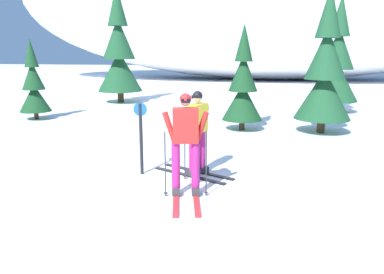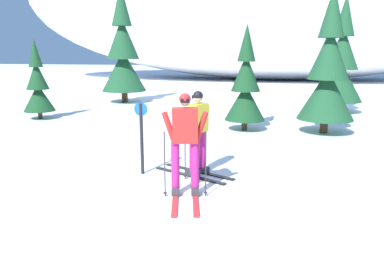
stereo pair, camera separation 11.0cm
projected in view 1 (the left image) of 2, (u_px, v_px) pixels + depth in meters
name	position (u px, v px, depth m)	size (l,w,h in m)	color
ground_plane	(148.00, 189.00, 7.19)	(120.00, 120.00, 0.00)	white
skier_yellow_jacket	(197.00, 132.00, 7.79)	(1.79, 1.19, 1.77)	black
skier_red_jacket	(186.00, 142.00, 6.68)	(0.83, 1.84, 1.85)	red
pine_tree_far_left	(34.00, 86.00, 14.23)	(1.16, 1.16, 2.99)	#47301E
pine_tree_center_left	(119.00, 54.00, 18.69)	(2.20, 2.20, 5.69)	#47301E
pine_tree_center	(243.00, 87.00, 12.24)	(1.31, 1.31, 3.39)	#47301E
pine_tree_center_right	(325.00, 73.00, 11.72)	(1.73, 1.73, 4.48)	#47301E
pine_tree_far_right	(337.00, 64.00, 15.74)	(1.84, 1.84, 4.77)	#47301E
trail_marker_post	(141.00, 134.00, 7.88)	(0.28, 0.07, 1.53)	black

